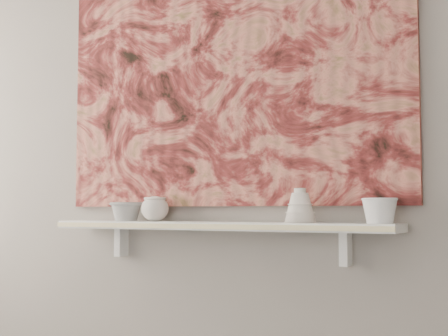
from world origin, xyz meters
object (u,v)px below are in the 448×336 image
Objects in this scene: cup_cream at (155,209)px; bowl_white at (380,211)px; painting at (224,67)px; shelf at (214,226)px; bell_vessel at (300,205)px; bowl_grey at (126,211)px.

cup_cream is 0.92× the size of bowl_white.
shelf is at bearing -90.00° from painting.
painting is 13.67× the size of cup_cream.
cup_cream is at bearing 180.00° from bell_vessel.
bowl_grey is (-0.42, 0.00, 0.06)m from shelf.
bell_vessel is at bearing 0.00° from shelf.
painting is (0.00, 0.08, 0.62)m from shelf.
bowl_grey is at bearing 180.00° from bowl_white.
bell_vessel is (0.76, 0.00, 0.02)m from bowl_grey.
bowl_white is at bearing 0.00° from bowl_grey.
bowl_grey is 0.14m from cup_cream.
bell_vessel reaches higher than bowl_white.
painting is at bearing 10.96° from bowl_grey.
bowl_grey is at bearing 180.00° from bell_vessel.
bowl_grey is at bearing 180.00° from cup_cream.
shelf is 0.28m from cup_cream.
painting is 10.79× the size of bowl_grey.
bell_vessel is (0.35, -0.08, -0.55)m from painting.
cup_cream is at bearing 0.00° from bowl_grey.
painting reaches higher than cup_cream.
painting reaches higher than bowl_grey.
bowl_grey is 1.13× the size of bell_vessel.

